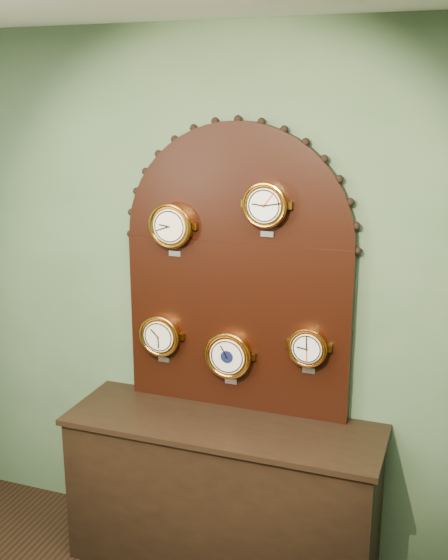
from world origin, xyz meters
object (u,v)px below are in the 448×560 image
at_px(shop_counter, 223,496).
at_px(tide_clock, 308,347).
at_px(roman_clock, 172,226).
at_px(hygrometer, 161,335).
at_px(arabic_clock, 266,205).
at_px(display_board, 237,262).
at_px(barometer, 229,355).

height_order(shop_counter, tide_clock, tide_clock).
distance_m(shop_counter, roman_clock, 1.45).
height_order(shop_counter, hygrometer, hygrometer).
bearing_deg(arabic_clock, hygrometer, -179.99).
xyz_separation_m(display_board, tide_clock, (0.40, -0.07, -0.39)).
bearing_deg(hygrometer, tide_clock, 0.05).
distance_m(barometer, tide_clock, 0.43).
distance_m(display_board, roman_clock, 0.38).
xyz_separation_m(roman_clock, hygrometer, (-0.08, 0.00, -0.60)).
relative_size(shop_counter, barometer, 5.27).
bearing_deg(arabic_clock, roman_clock, -179.97).
distance_m(roman_clock, arabic_clock, 0.52).
distance_m(shop_counter, tide_clock, 0.94).
bearing_deg(tide_clock, arabic_clock, -179.86).
bearing_deg(arabic_clock, display_board, 158.13).
height_order(display_board, tide_clock, display_board).
xyz_separation_m(hygrometer, barometer, (0.39, -0.00, -0.06)).
bearing_deg(display_board, shop_counter, -90.00).
relative_size(barometer, tide_clock, 1.19).
bearing_deg(roman_clock, display_board, 11.34).
bearing_deg(display_board, arabic_clock, -21.87).
relative_size(hygrometer, barometer, 0.92).
relative_size(arabic_clock, tide_clock, 1.08).
distance_m(roman_clock, tide_clock, 0.92).
height_order(roman_clock, barometer, roman_clock).
distance_m(shop_counter, arabic_clock, 1.55).
bearing_deg(arabic_clock, barometer, -179.76).
xyz_separation_m(shop_counter, display_board, (0.00, 0.22, 1.23)).
relative_size(roman_clock, arabic_clock, 1.03).
height_order(shop_counter, roman_clock, roman_clock).
height_order(display_board, arabic_clock, display_board).
xyz_separation_m(display_board, hygrometer, (-0.41, -0.07, -0.43)).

